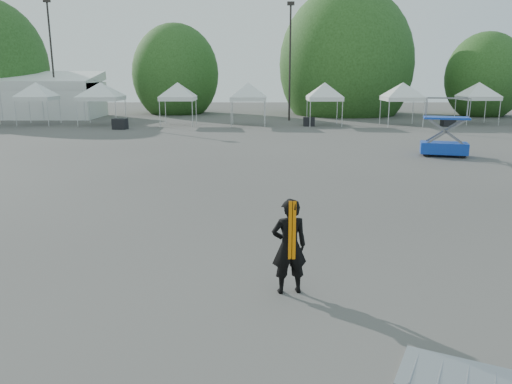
{
  "coord_description": "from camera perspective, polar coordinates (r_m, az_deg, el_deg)",
  "views": [
    {
      "loc": [
        0.04,
        -11.79,
        4.02
      ],
      "look_at": [
        0.06,
        -0.4,
        1.3
      ],
      "focal_mm": 35.0,
      "sensor_mm": 36.0,
      "label": 1
    }
  ],
  "objects": [
    {
      "name": "barrier_mid",
      "position": [
        7.64,
        24.33,
        -19.34
      ],
      "size": [
        2.32,
        1.85,
        0.07
      ],
      "rotation": [
        0.0,
        0.0,
        -0.46
      ],
      "color": "#989A9F",
      "rests_on": "ground"
    },
    {
      "name": "crate_mid",
      "position": [
        39.43,
        6.07,
        7.99
      ],
      "size": [
        0.9,
        0.72,
        0.68
      ],
      "primitive_type": "cube",
      "rotation": [
        0.0,
        0.0,
        -0.04
      ],
      "color": "black",
      "rests_on": "ground"
    },
    {
      "name": "light_pole_west",
      "position": [
        49.24,
        -22.33,
        14.49
      ],
      "size": [
        0.6,
        0.25,
        10.3
      ],
      "color": "black",
      "rests_on": "ground"
    },
    {
      "name": "light_pole_east",
      "position": [
        43.91,
        3.91,
        15.34
      ],
      "size": [
        0.6,
        0.25,
        9.8
      ],
      "color": "black",
      "rests_on": "ground"
    },
    {
      "name": "scissor_lift",
      "position": [
        26.36,
        20.86,
        6.95
      ],
      "size": [
        2.43,
        1.66,
        2.86
      ],
      "rotation": [
        0.0,
        0.0,
        -0.27
      ],
      "color": "#0C11A7",
      "rests_on": "ground"
    },
    {
      "name": "man",
      "position": [
        9.26,
        3.81,
        -6.2
      ],
      "size": [
        0.73,
        0.54,
        1.82
      ],
      "rotation": [
        0.0,
        0.0,
        3.3
      ],
      "color": "black",
      "rests_on": "ground"
    },
    {
      "name": "tent_d",
      "position": [
        40.33,
        -8.95,
        11.9
      ],
      "size": [
        3.83,
        3.83,
        3.88
      ],
      "color": "silver",
      "rests_on": "ground"
    },
    {
      "name": "crate_west",
      "position": [
        38.31,
        -15.27,
        7.51
      ],
      "size": [
        1.09,
        0.9,
        0.77
      ],
      "primitive_type": "cube",
      "rotation": [
        0.0,
        0.0,
        -0.13
      ],
      "color": "black",
      "rests_on": "ground"
    },
    {
      "name": "tent_b",
      "position": [
        43.77,
        -23.86,
        11.05
      ],
      "size": [
        3.82,
        3.82,
        3.88
      ],
      "color": "silver",
      "rests_on": "ground"
    },
    {
      "name": "tent_f",
      "position": [
        39.99,
        7.88,
        11.92
      ],
      "size": [
        3.74,
        3.74,
        3.88
      ],
      "color": "silver",
      "rests_on": "ground"
    },
    {
      "name": "tent_h",
      "position": [
        44.44,
        24.15,
        11.04
      ],
      "size": [
        3.84,
        3.84,
        3.88
      ],
      "color": "silver",
      "rests_on": "ground"
    },
    {
      "name": "tree_mid_w",
      "position": [
        52.41,
        -9.16,
        13.16
      ],
      "size": [
        4.16,
        4.16,
        6.33
      ],
      "color": "#382314",
      "rests_on": "ground"
    },
    {
      "name": "tree_far_e",
      "position": [
        53.5,
        24.69,
        11.81
      ],
      "size": [
        3.84,
        3.84,
        5.84
      ],
      "color": "#382314",
      "rests_on": "ground"
    },
    {
      "name": "ground",
      "position": [
        12.45,
        -0.27,
        -5.39
      ],
      "size": [
        120.0,
        120.0,
        0.0
      ],
      "primitive_type": "plane",
      "color": "#474442",
      "rests_on": "ground"
    },
    {
      "name": "marquee",
      "position": [
        51.76,
        -25.7,
        9.85
      ],
      "size": [
        15.0,
        6.25,
        4.23
      ],
      "color": "white",
      "rests_on": "ground"
    },
    {
      "name": "tent_e",
      "position": [
        39.65,
        -0.9,
        12.03
      ],
      "size": [
        3.93,
        3.93,
        3.88
      ],
      "color": "silver",
      "rests_on": "ground"
    },
    {
      "name": "tent_c",
      "position": [
        41.85,
        -17.37,
        11.51
      ],
      "size": [
        4.49,
        4.49,
        3.88
      ],
      "color": "silver",
      "rests_on": "ground"
    },
    {
      "name": "crate_east",
      "position": [
        41.78,
        21.11,
        7.53
      ],
      "size": [
        1.0,
        0.79,
        0.75
      ],
      "primitive_type": "cube",
      "rotation": [
        0.0,
        0.0,
        0.04
      ],
      "color": "black",
      "rests_on": "ground"
    },
    {
      "name": "tree_mid_e",
      "position": [
        51.58,
        10.22,
        14.13
      ],
      "size": [
        5.12,
        5.12,
        7.79
      ],
      "color": "#382314",
      "rests_on": "ground"
    },
    {
      "name": "tent_g",
      "position": [
        41.07,
        16.45,
        11.55
      ],
      "size": [
        4.03,
        4.03,
        3.88
      ],
      "color": "silver",
      "rests_on": "ground"
    }
  ]
}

